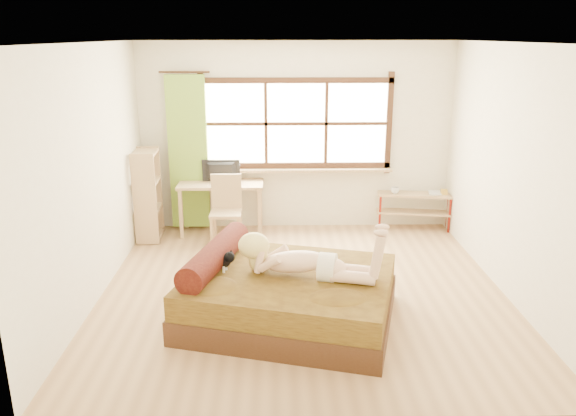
{
  "coord_description": "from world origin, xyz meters",
  "views": [
    {
      "loc": [
        -0.3,
        -5.81,
        2.78
      ],
      "look_at": [
        -0.16,
        0.2,
        0.91
      ],
      "focal_mm": 35.0,
      "sensor_mm": 36.0,
      "label": 1
    }
  ],
  "objects_px": {
    "kitten": "(218,259)",
    "pipe_shelf": "(415,203)",
    "bed": "(285,294)",
    "bookshelf": "(148,195)",
    "desk": "(221,190)",
    "chair": "(226,205)",
    "woman": "(305,247)"
  },
  "relations": [
    {
      "from": "kitten",
      "to": "pipe_shelf",
      "type": "bearing_deg",
      "value": 60.43
    },
    {
      "from": "pipe_shelf",
      "to": "bed",
      "type": "bearing_deg",
      "value": -116.45
    },
    {
      "from": "bookshelf",
      "to": "bed",
      "type": "bearing_deg",
      "value": -55.36
    },
    {
      "from": "pipe_shelf",
      "to": "bookshelf",
      "type": "height_order",
      "value": "bookshelf"
    },
    {
      "from": "desk",
      "to": "chair",
      "type": "xyz_separation_m",
      "value": [
        0.1,
        -0.36,
        -0.13
      ]
    },
    {
      "from": "desk",
      "to": "pipe_shelf",
      "type": "bearing_deg",
      "value": 2.48
    },
    {
      "from": "desk",
      "to": "chair",
      "type": "height_order",
      "value": "chair"
    },
    {
      "from": "pipe_shelf",
      "to": "bookshelf",
      "type": "bearing_deg",
      "value": -165.64
    },
    {
      "from": "woman",
      "to": "desk",
      "type": "bearing_deg",
      "value": 126.98
    },
    {
      "from": "woman",
      "to": "kitten",
      "type": "height_order",
      "value": "woman"
    },
    {
      "from": "woman",
      "to": "chair",
      "type": "xyz_separation_m",
      "value": [
        -0.97,
        2.32,
        -0.28
      ]
    },
    {
      "from": "desk",
      "to": "bed",
      "type": "bearing_deg",
      "value": -71.61
    },
    {
      "from": "bed",
      "to": "woman",
      "type": "height_order",
      "value": "woman"
    },
    {
      "from": "chair",
      "to": "bed",
      "type": "bearing_deg",
      "value": -71.15
    },
    {
      "from": "kitten",
      "to": "bookshelf",
      "type": "bearing_deg",
      "value": 132.59
    },
    {
      "from": "chair",
      "to": "bookshelf",
      "type": "height_order",
      "value": "bookshelf"
    },
    {
      "from": "desk",
      "to": "pipe_shelf",
      "type": "distance_m",
      "value": 2.86
    },
    {
      "from": "chair",
      "to": "bookshelf",
      "type": "distance_m",
      "value": 1.11
    },
    {
      "from": "woman",
      "to": "desk",
      "type": "height_order",
      "value": "woman"
    },
    {
      "from": "bed",
      "to": "kitten",
      "type": "distance_m",
      "value": 0.76
    },
    {
      "from": "bed",
      "to": "woman",
      "type": "distance_m",
      "value": 0.57
    },
    {
      "from": "desk",
      "to": "chair",
      "type": "distance_m",
      "value": 0.4
    },
    {
      "from": "kitten",
      "to": "chair",
      "type": "xyz_separation_m",
      "value": [
        -0.1,
        2.17,
        -0.1
      ]
    },
    {
      "from": "desk",
      "to": "bookshelf",
      "type": "distance_m",
      "value": 1.02
    },
    {
      "from": "bed",
      "to": "pipe_shelf",
      "type": "height_order",
      "value": "bed"
    },
    {
      "from": "chair",
      "to": "pipe_shelf",
      "type": "relative_size",
      "value": 0.84
    },
    {
      "from": "bed",
      "to": "pipe_shelf",
      "type": "bearing_deg",
      "value": 69.57
    },
    {
      "from": "chair",
      "to": "bookshelf",
      "type": "bearing_deg",
      "value": 172.61
    },
    {
      "from": "kitten",
      "to": "chair",
      "type": "distance_m",
      "value": 2.18
    },
    {
      "from": "desk",
      "to": "pipe_shelf",
      "type": "relative_size",
      "value": 1.08
    },
    {
      "from": "bed",
      "to": "kitten",
      "type": "xyz_separation_m",
      "value": [
        -0.67,
        0.09,
        0.35
      ]
    },
    {
      "from": "desk",
      "to": "chair",
      "type": "relative_size",
      "value": 1.28
    }
  ]
}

